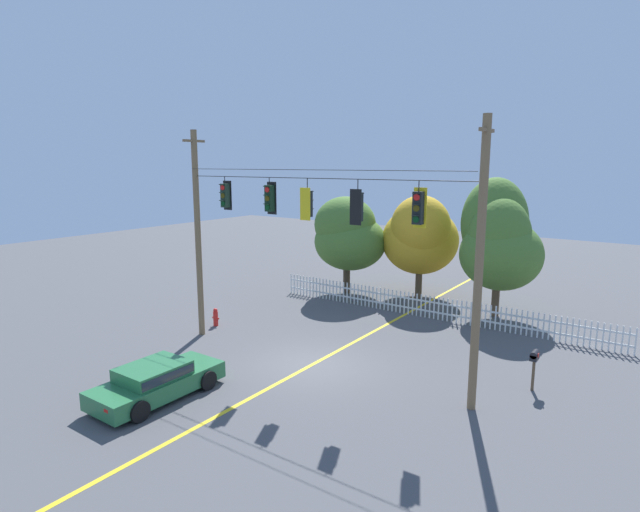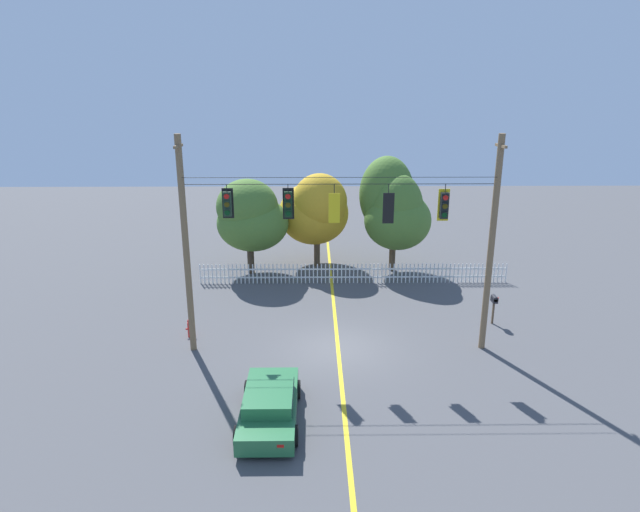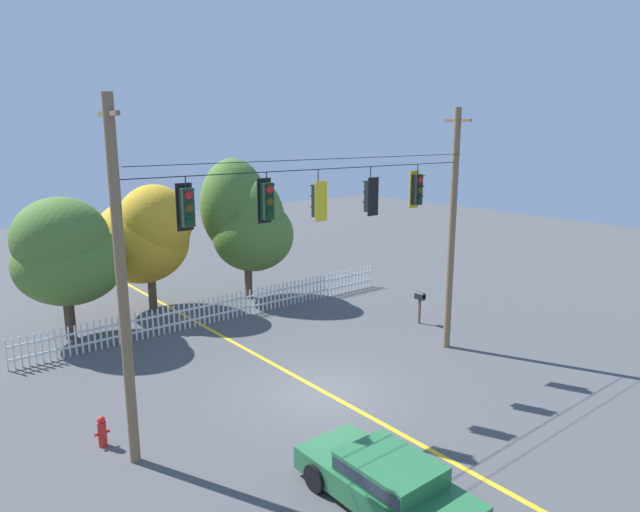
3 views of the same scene
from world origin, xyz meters
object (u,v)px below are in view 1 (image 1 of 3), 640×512
at_px(parked_car, 156,380).
at_px(roadside_mailbox, 534,358).
at_px(traffic_signal_northbound_secondary, 225,195).
at_px(autumn_maple_mid, 420,236).
at_px(fire_hydrant, 216,317).
at_px(traffic_signal_eastbound_side, 307,204).
at_px(traffic_signal_southbound_primary, 418,208).
at_px(autumn_maple_near_fence, 348,234).
at_px(traffic_signal_westbound_side, 357,207).
at_px(traffic_signal_northbound_primary, 270,198).
at_px(autumn_oak_far_east, 498,240).

distance_m(parked_car, roadside_mailbox, 12.18).
xyz_separation_m(traffic_signal_northbound_secondary, autumn_maple_mid, (3.38, 11.23, -2.64)).
height_order(traffic_signal_northbound_secondary, fire_hydrant, traffic_signal_northbound_secondary).
xyz_separation_m(traffic_signal_eastbound_side, traffic_signal_southbound_primary, (4.22, 0.02, 0.06)).
bearing_deg(traffic_signal_northbound_secondary, autumn_maple_mid, 73.26).
distance_m(traffic_signal_northbound_secondary, traffic_signal_eastbound_side, 4.07).
xyz_separation_m(traffic_signal_southbound_primary, autumn_maple_near_fence, (-8.65, 9.85, -2.57)).
xyz_separation_m(traffic_signal_southbound_primary, autumn_maple_mid, (-4.90, 11.23, -2.55)).
bearing_deg(traffic_signal_westbound_side, traffic_signal_northbound_primary, 179.71).
distance_m(traffic_signal_northbound_primary, parked_car, 7.48).
xyz_separation_m(autumn_maple_mid, parked_car, (-1.54, -16.31, -2.86)).
distance_m(traffic_signal_northbound_secondary, fire_hydrant, 6.17).
xyz_separation_m(autumn_maple_mid, autumn_oak_far_east, (4.52, -1.14, 0.30)).
bearing_deg(parked_car, traffic_signal_westbound_side, 49.69).
relative_size(traffic_signal_eastbound_side, parked_car, 0.35).
bearing_deg(autumn_maple_near_fence, roadside_mailbox, -32.25).
height_order(traffic_signal_southbound_primary, autumn_maple_near_fence, traffic_signal_southbound_primary).
xyz_separation_m(traffic_signal_westbound_side, fire_hydrant, (-8.21, 1.19, -5.54)).
bearing_deg(autumn_maple_near_fence, fire_hydrant, -101.20).
relative_size(autumn_maple_near_fence, autumn_oak_far_east, 0.83).
bearing_deg(traffic_signal_eastbound_side, autumn_maple_mid, 93.48).
relative_size(traffic_signal_northbound_secondary, autumn_maple_near_fence, 0.24).
distance_m(traffic_signal_northbound_secondary, autumn_maple_mid, 12.02).
xyz_separation_m(autumn_maple_near_fence, autumn_oak_far_east, (8.26, 0.24, 0.31)).
height_order(autumn_oak_far_east, parked_car, autumn_oak_far_east).
height_order(traffic_signal_eastbound_side, autumn_oak_far_east, traffic_signal_eastbound_side).
relative_size(parked_car, roadside_mailbox, 3.09).
distance_m(autumn_oak_far_east, roadside_mailbox, 8.89).
height_order(traffic_signal_northbound_secondary, traffic_signal_westbound_side, same).
bearing_deg(autumn_oak_far_east, parked_car, -111.78).
bearing_deg(parked_car, autumn_maple_mid, 84.61).
bearing_deg(autumn_maple_near_fence, traffic_signal_southbound_primary, -48.72).
relative_size(traffic_signal_westbound_side, autumn_oak_far_east, 0.22).
height_order(traffic_signal_northbound_primary, roadside_mailbox, traffic_signal_northbound_primary).
relative_size(traffic_signal_westbound_side, autumn_maple_mid, 0.26).
height_order(traffic_signal_eastbound_side, roadside_mailbox, traffic_signal_eastbound_side).
bearing_deg(parked_car, roadside_mailbox, 37.79).
height_order(traffic_signal_westbound_side, autumn_oak_far_east, traffic_signal_westbound_side).
bearing_deg(traffic_signal_northbound_secondary, traffic_signal_eastbound_side, -0.26).
bearing_deg(autumn_maple_mid, traffic_signal_southbound_primary, -66.43).
bearing_deg(traffic_signal_northbound_secondary, traffic_signal_southbound_primary, 0.00).
relative_size(traffic_signal_westbound_side, traffic_signal_southbound_primary, 1.03).
distance_m(traffic_signal_southbound_primary, parked_car, 9.82).
relative_size(traffic_signal_westbound_side, fire_hydrant, 1.81).
relative_size(autumn_oak_far_east, parked_car, 1.59).
distance_m(autumn_maple_near_fence, autumn_oak_far_east, 8.27).
bearing_deg(traffic_signal_eastbound_side, autumn_oak_far_east, 69.22).
bearing_deg(traffic_signal_northbound_secondary, parked_car, -70.05).
bearing_deg(autumn_maple_mid, autumn_oak_far_east, -14.19).
relative_size(traffic_signal_eastbound_side, roadside_mailbox, 1.07).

